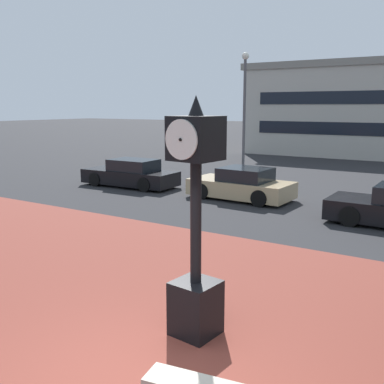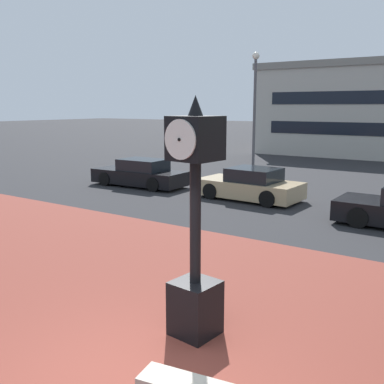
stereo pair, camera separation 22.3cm
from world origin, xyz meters
The scene contains 6 objects.
ground_plane centered at (0.00, 0.00, 0.00)m, with size 200.00×200.00×0.00m, color #262628.
plaza_brick_paving centered at (0.00, 1.47, 0.00)m, with size 44.00×10.94×0.01m, color brown.
street_clock centered at (0.07, 1.63, 1.71)m, with size 0.75×0.79×3.84m.
car_street_mid centered at (-9.66, 11.74, 0.57)m, with size 4.62×1.91×1.28m.
car_street_distant centered at (-4.01, 11.85, 0.57)m, with size 4.20×2.14×1.28m.
street_lamp_post centered at (-6.20, 16.56, 3.88)m, with size 0.36×0.36×6.30m.
Camera 1 is at (3.58, -4.12, 3.67)m, focal length 41.63 mm.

